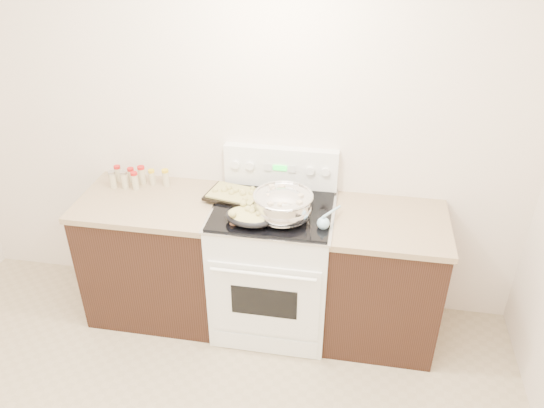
# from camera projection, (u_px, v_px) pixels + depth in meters

# --- Properties ---
(room_shell) EXTENTS (4.10, 3.60, 2.75)m
(room_shell) POSITION_uv_depth(u_px,v_px,m) (102.00, 221.00, 1.81)
(room_shell) COLOR #F1E0D0
(room_shell) RESTS_ON ground
(counter_left) EXTENTS (0.93, 0.67, 0.92)m
(counter_left) POSITION_uv_depth(u_px,v_px,m) (157.00, 255.00, 3.73)
(counter_left) COLOR black
(counter_left) RESTS_ON ground
(counter_right) EXTENTS (0.73, 0.67, 0.92)m
(counter_right) POSITION_uv_depth(u_px,v_px,m) (382.00, 279.00, 3.50)
(counter_right) COLOR black
(counter_right) RESTS_ON ground
(kitchen_range) EXTENTS (0.78, 0.73, 1.22)m
(kitchen_range) POSITION_uv_depth(u_px,v_px,m) (273.00, 265.00, 3.58)
(kitchen_range) COLOR white
(kitchen_range) RESTS_ON ground
(mixing_bowl) EXTENTS (0.42, 0.42, 0.21)m
(mixing_bowl) POSITION_uv_depth(u_px,v_px,m) (283.00, 206.00, 3.20)
(mixing_bowl) COLOR silver
(mixing_bowl) RESTS_ON kitchen_range
(roasting_pan) EXTENTS (0.33, 0.25, 0.12)m
(roasting_pan) POSITION_uv_depth(u_px,v_px,m) (250.00, 216.00, 3.17)
(roasting_pan) COLOR black
(roasting_pan) RESTS_ON kitchen_range
(baking_sheet) EXTENTS (0.40, 0.31, 0.06)m
(baking_sheet) POSITION_uv_depth(u_px,v_px,m) (235.00, 194.00, 3.46)
(baking_sheet) COLOR black
(baking_sheet) RESTS_ON kitchen_range
(wooden_spoon) EXTENTS (0.20, 0.18, 0.04)m
(wooden_spoon) POSITION_uv_depth(u_px,v_px,m) (239.00, 221.00, 3.19)
(wooden_spoon) COLOR #9F6848
(wooden_spoon) RESTS_ON kitchen_range
(blue_ladle) EXTENTS (0.13, 0.26, 0.10)m
(blue_ladle) POSITION_uv_depth(u_px,v_px,m) (324.00, 222.00, 3.15)
(blue_ladle) COLOR #94C1DD
(blue_ladle) RESTS_ON kitchen_range
(spice_jars) EXTENTS (0.40, 0.15, 0.13)m
(spice_jars) POSITION_uv_depth(u_px,v_px,m) (135.00, 177.00, 3.62)
(spice_jars) COLOR #BFB28C
(spice_jars) RESTS_ON counter_left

